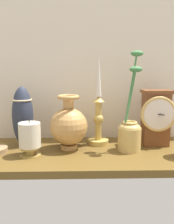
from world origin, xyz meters
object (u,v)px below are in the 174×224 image
brass_vase_bulbous (68,125)px  pillar_candle_near_clock (29,138)px  candlestick_tall_center (97,116)px  tall_ceramic_vase (22,116)px  mantel_clock (155,117)px  brass_vase_jar (129,131)px

brass_vase_bulbous → pillar_candle_near_clock: bearing=-152.6°
candlestick_tall_center → pillar_candle_near_clock: bearing=-152.9°
tall_ceramic_vase → pillar_candle_near_clock: bearing=-67.7°
mantel_clock → pillar_candle_near_clock: size_ratio=1.70×
brass_vase_bulbous → mantel_clock: bearing=6.3°
mantel_clock → candlestick_tall_center: 21.58cm
brass_vase_bulbous → brass_vase_jar: 21.88cm
brass_vase_bulbous → pillar_candle_near_clock: brass_vase_bulbous is taller
brass_vase_bulbous → tall_ceramic_vase: bearing=165.3°
candlestick_tall_center → brass_vase_jar: bearing=-38.2°
brass_vase_jar → tall_ceramic_vase: 39.77cm
candlestick_tall_center → mantel_clock: bearing=-5.3°
brass_vase_jar → mantel_clock: bearing=30.3°
mantel_clock → brass_vase_jar: (-10.90, -6.36, -3.70)cm
tall_ceramic_vase → candlestick_tall_center: bearing=2.2°
pillar_candle_near_clock → tall_ceramic_vase: (-4.54, 11.08, 5.22)cm
pillar_candle_near_clock → brass_vase_bulbous: bearing=27.4°
brass_vase_jar → pillar_candle_near_clock: 34.58cm
mantel_clock → tall_ceramic_vase: 49.80cm
pillar_candle_near_clock → tall_ceramic_vase: tall_ceramic_vase is taller
candlestick_tall_center → pillar_candle_near_clock: size_ratio=2.74×
brass_vase_bulbous → tall_ceramic_vase: (-17.23, 4.51, 2.62)cm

